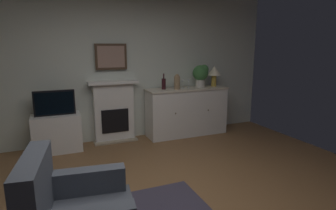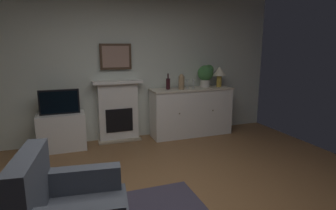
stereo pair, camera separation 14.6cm
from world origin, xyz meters
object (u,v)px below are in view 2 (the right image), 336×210
object	(u,v)px
sideboard_cabinet	(191,112)
vase_decorative	(181,82)
tv_set	(59,102)
wine_glass_left	(187,82)
wine_bottle	(168,83)
tv_cabinet	(62,132)
fireplace_unit	(118,111)
table_lamp	(219,72)
wine_glass_center	(193,82)
framed_picture	(116,57)
potted_plant_small	(206,74)

from	to	relation	value
sideboard_cabinet	vase_decorative	bearing A→B (deg)	-167.83
tv_set	wine_glass_left	bearing A→B (deg)	0.88
sideboard_cabinet	wine_bottle	bearing A→B (deg)	176.04
tv_cabinet	tv_set	bearing A→B (deg)	-90.00
fireplace_unit	wine_glass_left	distance (m)	1.39
sideboard_cabinet	table_lamp	world-z (taller)	table_lamp
wine_glass_left	tv_cabinet	xyz separation A→B (m)	(-2.27, -0.01, -0.73)
vase_decorative	tv_set	world-z (taller)	vase_decorative
table_lamp	wine_glass_left	bearing A→B (deg)	177.71
sideboard_cabinet	wine_bottle	xyz separation A→B (m)	(-0.46, 0.03, 0.56)
wine_bottle	vase_decorative	distance (m)	0.25
wine_glass_left	tv_set	bearing A→B (deg)	-179.12
fireplace_unit	wine_glass_left	world-z (taller)	fireplace_unit
table_lamp	wine_bottle	world-z (taller)	table_lamp
wine_glass_center	vase_decorative	size ratio (longest dim) A/B	0.59
framed_picture	table_lamp	size ratio (longest dim) A/B	1.37
table_lamp	vase_decorative	size ratio (longest dim) A/B	1.42
sideboard_cabinet	tv_set	distance (m)	2.37
wine_bottle	tv_set	world-z (taller)	wine_bottle
framed_picture	wine_glass_left	distance (m)	1.39
framed_picture	wine_glass_center	world-z (taller)	framed_picture
framed_picture	tv_cabinet	world-z (taller)	framed_picture
sideboard_cabinet	vase_decorative	xyz separation A→B (m)	(-0.23, -0.05, 0.60)
framed_picture	wine_glass_left	world-z (taller)	framed_picture
wine_glass_left	potted_plant_small	world-z (taller)	potted_plant_small
wine_glass_center	sideboard_cabinet	bearing A→B (deg)	173.32
tv_cabinet	wine_glass_center	bearing A→B (deg)	-0.45
wine_bottle	tv_set	bearing A→B (deg)	-178.78
framed_picture	wine_bottle	world-z (taller)	framed_picture
potted_plant_small	table_lamp	bearing A→B (deg)	-9.57
vase_decorative	wine_glass_center	bearing A→B (deg)	9.90
wine_glass_center	vase_decorative	distance (m)	0.27
vase_decorative	tv_set	size ratio (longest dim) A/B	0.45
wine_bottle	potted_plant_small	bearing A→B (deg)	0.97
wine_glass_left	wine_glass_center	bearing A→B (deg)	-15.48
sideboard_cabinet	wine_glass_center	distance (m)	0.58
sideboard_cabinet	tv_cabinet	world-z (taller)	sideboard_cabinet
wine_glass_center	tv_cabinet	xyz separation A→B (m)	(-2.38, 0.02, -0.73)
vase_decorative	potted_plant_small	xyz separation A→B (m)	(0.55, 0.10, 0.12)
table_lamp	tv_cabinet	bearing A→B (deg)	179.71
sideboard_cabinet	vase_decorative	distance (m)	0.64
wine_bottle	vase_decorative	bearing A→B (deg)	-19.50
tv_set	potted_plant_small	world-z (taller)	potted_plant_small
table_lamp	tv_set	xyz separation A→B (m)	(-2.93, -0.01, -0.38)
fireplace_unit	tv_set	distance (m)	1.03
wine_bottle	tv_cabinet	world-z (taller)	wine_bottle
fireplace_unit	table_lamp	xyz separation A→B (m)	(1.96, -0.18, 0.64)
wine_glass_left	tv_cabinet	size ratio (longest dim) A/B	0.22
sideboard_cabinet	wine_bottle	world-z (taller)	wine_bottle
vase_decorative	tv_cabinet	xyz separation A→B (m)	(-2.12, 0.06, -0.75)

